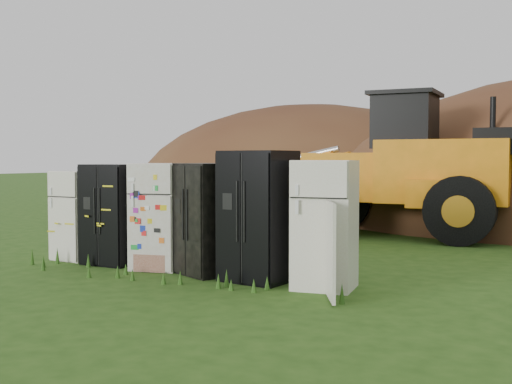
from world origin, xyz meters
TOP-DOWN VIEW (x-y plane):
  - ground at (0.00, 0.00)m, footprint 120.00×120.00m
  - fridge_leftmost at (-2.51, 0.00)m, footprint 0.71×0.69m
  - fridge_black_side at (-1.60, -0.03)m, footprint 0.94×0.77m
  - fridge_sticker at (-0.60, -0.01)m, footprint 0.95×0.91m
  - fridge_dark_mid at (0.36, 0.01)m, footprint 1.09×1.00m
  - fridge_black_right at (1.34, -0.04)m, footprint 1.01×0.86m
  - fridge_open_door at (2.42, -0.03)m, footprint 0.95×0.90m
  - wheel_loader at (0.56, 6.38)m, footprint 7.20×3.52m
  - dirt_mound_left at (-5.42, 14.74)m, footprint 15.22×11.42m

SIDE VIEW (x-z plane):
  - ground at x=0.00m, z-range 0.00..0.00m
  - dirt_mound_left at x=-5.42m, z-range -3.96..3.96m
  - fridge_leftmost at x=-2.51m, z-range 0.00..1.60m
  - fridge_black_side at x=-1.60m, z-range 0.00..1.72m
  - fridge_sticker at x=-0.60m, z-range 0.00..1.74m
  - fridge_dark_mid at x=0.36m, z-range 0.00..1.75m
  - fridge_open_door at x=2.42m, z-range 0.00..1.80m
  - fridge_black_right at x=1.34m, z-range 0.00..1.94m
  - wheel_loader at x=0.56m, z-range 0.00..3.36m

